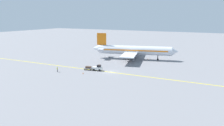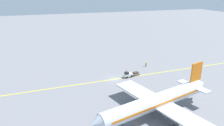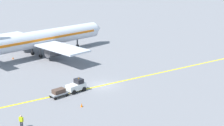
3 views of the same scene
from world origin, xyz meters
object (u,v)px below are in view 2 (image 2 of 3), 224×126
at_px(ground_crew_worker, 146,64).
at_px(baggage_cart_trailing, 136,73).
at_px(traffic_cone_near_nose, 126,70).
at_px(baggage_tug_white, 128,75).
at_px(traffic_cone_by_wingtip, 138,123).
at_px(airplane_at_gate, 157,101).
at_px(traffic_cone_mid_apron, 180,110).

bearing_deg(ground_crew_worker, baggage_cart_trailing, 132.53).
relative_size(baggage_cart_trailing, traffic_cone_near_nose, 5.16).
xyz_separation_m(baggage_tug_white, traffic_cone_by_wingtip, (-25.68, 8.33, -0.63)).
bearing_deg(airplane_at_gate, baggage_cart_trailing, -13.17).
relative_size(ground_crew_worker, traffic_cone_by_wingtip, 3.05).
bearing_deg(baggage_tug_white, traffic_cone_near_nose, -17.95).
distance_m(baggage_cart_trailing, traffic_cone_by_wingtip, 28.81).
bearing_deg(airplane_at_gate, ground_crew_worker, -22.76).
bearing_deg(traffic_cone_mid_apron, baggage_cart_trailing, 1.83).
xyz_separation_m(baggage_tug_white, traffic_cone_mid_apron, (-23.79, -4.00, -0.63)).
bearing_deg(traffic_cone_near_nose, traffic_cone_mid_apron, -175.80).
height_order(airplane_at_gate, baggage_cart_trailing, airplane_at_gate).
relative_size(baggage_cart_trailing, traffic_cone_mid_apron, 5.16).
relative_size(baggage_cart_trailing, ground_crew_worker, 1.69).
height_order(airplane_at_gate, traffic_cone_by_wingtip, airplane_at_gate).
bearing_deg(traffic_cone_by_wingtip, baggage_tug_white, -17.96).
distance_m(baggage_tug_white, ground_crew_worker, 12.97).
bearing_deg(traffic_cone_by_wingtip, traffic_cone_near_nose, -17.96).
height_order(traffic_cone_mid_apron, traffic_cone_by_wingtip, same).
height_order(ground_crew_worker, traffic_cone_near_nose, ground_crew_worker).
bearing_deg(airplane_at_gate, traffic_cone_by_wingtip, 108.39).
relative_size(baggage_tug_white, ground_crew_worker, 1.94).
bearing_deg(baggage_cart_trailing, traffic_cone_mid_apron, -178.17).
distance_m(traffic_cone_mid_apron, traffic_cone_by_wingtip, 12.47).
xyz_separation_m(airplane_at_gate, ground_crew_worker, (31.22, -13.10, -2.80)).
bearing_deg(airplane_at_gate, traffic_cone_near_nose, -8.39).
bearing_deg(airplane_at_gate, traffic_cone_mid_apron, -90.35).
bearing_deg(baggage_tug_white, airplane_at_gate, 174.00).
bearing_deg(traffic_cone_mid_apron, traffic_cone_near_nose, 4.20).
bearing_deg(traffic_cone_near_nose, traffic_cone_by_wingtip, 162.04).
height_order(airplane_at_gate, ground_crew_worker, airplane_at_gate).
relative_size(traffic_cone_near_nose, traffic_cone_by_wingtip, 1.00).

